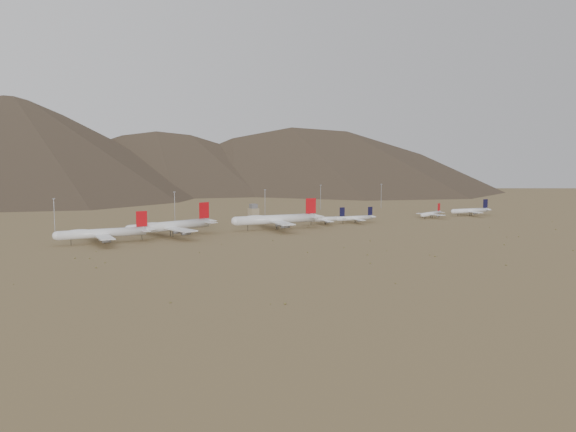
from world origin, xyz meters
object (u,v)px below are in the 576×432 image
widebody_centre (170,226)px  control_tower (253,211)px  widebody_east (276,219)px  narrowbody_a (326,219)px  narrowbody_b (356,218)px  widebody_west (103,233)px

widebody_centre → control_tower: widebody_centre is taller
widebody_east → narrowbody_a: (52.32, 5.94, -3.67)m
control_tower → narrowbody_a: bearing=-74.0°
widebody_east → narrowbody_b: size_ratio=1.97×
widebody_centre → control_tower: (114.96, 83.56, -2.72)m
widebody_west → widebody_east: 136.97m
widebody_west → control_tower: (165.61, 89.51, -1.84)m
narrowbody_b → control_tower: 101.92m
widebody_east → narrowbody_b: 80.05m
control_tower → widebody_west: bearing=-151.6°
widebody_west → narrowbody_b: bearing=6.2°
widebody_east → narrowbody_a: bearing=15.8°
widebody_centre → narrowbody_b: widebody_centre is taller
widebody_centre → narrowbody_b: bearing=-11.8°
widebody_east → control_tower: 93.07m
widebody_centre → narrowbody_b: (166.27, -4.49, -3.73)m
narrowbody_a → control_tower: size_ratio=3.44×
widebody_centre → widebody_east: widebody_east is taller
widebody_west → narrowbody_a: widebody_west is taller
narrowbody_b → narrowbody_a: bearing=175.6°
widebody_west → widebody_centre: 51.01m
widebody_centre → narrowbody_a: 138.68m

